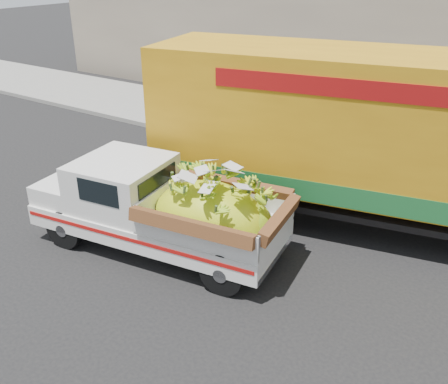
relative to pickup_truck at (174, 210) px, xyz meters
The scene contains 6 objects.
ground 1.93m from the pickup_truck, 17.89° to the right, with size 100.00×100.00×0.00m, color black.
curb 6.18m from the pickup_truck, 74.97° to the left, with size 60.00×0.25×0.15m, color gray.
sidewalk 8.21m from the pickup_truck, 78.80° to the left, with size 60.00×4.00×0.14m, color gray.
building_left 15.39m from the pickup_truck, 114.77° to the left, with size 18.00×6.00×5.00m, color gray.
pickup_truck is the anchor object (origin of this frame).
semi_trailer 5.37m from the pickup_truck, 41.16° to the left, with size 12.09×4.84×3.80m.
Camera 1 is at (4.09, -6.17, 5.52)m, focal length 40.00 mm.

